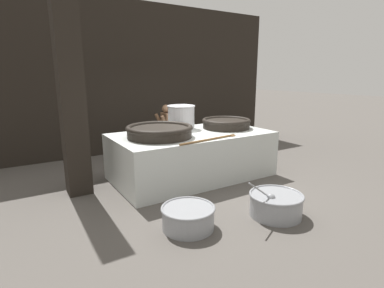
# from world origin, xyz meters

# --- Properties ---
(ground_plane) EXTENTS (60.00, 60.00, 0.00)m
(ground_plane) POSITION_xyz_m (0.00, 0.00, 0.00)
(ground_plane) COLOR #56514C
(back_wall) EXTENTS (9.20, 0.24, 4.21)m
(back_wall) POSITION_xyz_m (0.00, 3.01, 2.11)
(back_wall) COLOR black
(back_wall) RESTS_ON ground_plane
(support_pillar) EXTENTS (0.42, 0.42, 4.21)m
(support_pillar) POSITION_xyz_m (-2.33, 0.35, 2.11)
(support_pillar) COLOR black
(support_pillar) RESTS_ON ground_plane
(hearth_platform) EXTENTS (3.37, 1.84, 0.98)m
(hearth_platform) POSITION_xyz_m (0.00, 0.00, 0.49)
(hearth_platform) COLOR silver
(hearth_platform) RESTS_ON ground_plane
(giant_wok_near) EXTENTS (1.34, 1.34, 0.24)m
(giant_wok_near) POSITION_xyz_m (-0.79, -0.04, 1.11)
(giant_wok_near) COLOR black
(giant_wok_near) RESTS_ON hearth_platform
(giant_wok_far) EXTENTS (1.13, 1.13, 0.22)m
(giant_wok_far) POSITION_xyz_m (1.00, 0.08, 1.11)
(giant_wok_far) COLOR black
(giant_wok_far) RESTS_ON hearth_platform
(stock_pot) EXTENTS (0.65, 0.65, 0.54)m
(stock_pot) POSITION_xyz_m (0.07, 0.58, 1.27)
(stock_pot) COLOR silver
(stock_pot) RESTS_ON hearth_platform
(stirring_paddle) EXTENTS (1.41, 0.27, 0.04)m
(stirring_paddle) POSITION_xyz_m (-0.07, -0.81, 1.00)
(stirring_paddle) COLOR brown
(stirring_paddle) RESTS_ON hearth_platform
(cook) EXTENTS (0.36, 0.55, 1.47)m
(cook) POSITION_xyz_m (0.12, 1.47, 0.79)
(cook) COLOR brown
(cook) RESTS_ON ground_plane
(prep_bowl_vegetables) EXTENTS (1.11, 0.86, 0.72)m
(prep_bowl_vegetables) POSITION_xyz_m (0.13, -2.33, 0.21)
(prep_bowl_vegetables) COLOR gray
(prep_bowl_vegetables) RESTS_ON ground_plane
(prep_bowl_meat) EXTENTS (0.80, 0.80, 0.34)m
(prep_bowl_meat) POSITION_xyz_m (-1.27, -1.94, 0.19)
(prep_bowl_meat) COLOR gray
(prep_bowl_meat) RESTS_ON ground_plane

